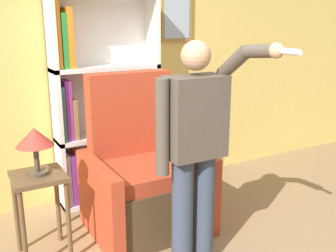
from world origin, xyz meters
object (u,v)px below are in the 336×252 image
at_px(person_standing, 195,147).
at_px(table_lamp, 35,140).
at_px(bookcase, 96,105).
at_px(armchair, 143,181).
at_px(side_table, 40,193).

xyz_separation_m(person_standing, table_lamp, (-0.92, 0.68, 0.00)).
bearing_deg(person_standing, table_lamp, 143.43).
bearing_deg(person_standing, bookcase, 97.81).
bearing_deg(armchair, table_lamp, -176.23).
distance_m(person_standing, table_lamp, 1.14).
xyz_separation_m(armchair, side_table, (-0.87, -0.06, 0.11)).
height_order(bookcase, person_standing, bookcase).
bearing_deg(table_lamp, side_table, 104.04).
xyz_separation_m(bookcase, side_table, (-0.72, -0.75, -0.46)).
bearing_deg(armchair, bookcase, 102.55).
bearing_deg(bookcase, armchair, -77.45).
relative_size(bookcase, person_standing, 1.21).
distance_m(bookcase, table_lamp, 1.04).
bearing_deg(bookcase, person_standing, -82.19).
relative_size(armchair, side_table, 1.98).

